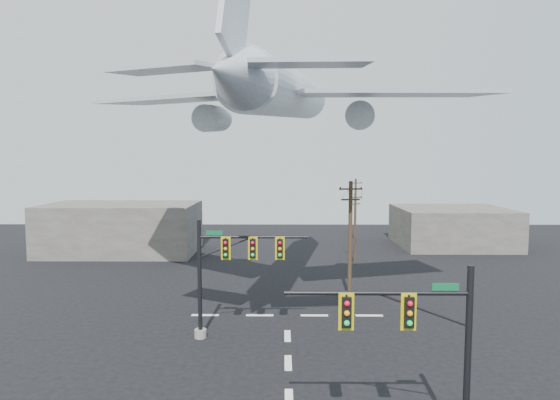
{
  "coord_description": "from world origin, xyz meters",
  "views": [
    {
      "loc": [
        -0.27,
        -21.29,
        11.37
      ],
      "look_at": [
        -0.46,
        5.0,
        9.09
      ],
      "focal_mm": 30.0,
      "sensor_mm": 36.0,
      "label": 1
    }
  ],
  "objects_px": {
    "signal_mast_far": "(226,272)",
    "airliner": "(285,94)",
    "utility_pole_c": "(355,208)",
    "utility_pole_a": "(350,237)",
    "utility_pole_b": "(355,227)",
    "signal_mast_near": "(428,355)"
  },
  "relations": [
    {
      "from": "utility_pole_a",
      "to": "utility_pole_b",
      "type": "bearing_deg",
      "value": 72.02
    },
    {
      "from": "utility_pole_a",
      "to": "utility_pole_c",
      "type": "height_order",
      "value": "utility_pole_a"
    },
    {
      "from": "signal_mast_far",
      "to": "airliner",
      "type": "height_order",
      "value": "airliner"
    },
    {
      "from": "utility_pole_a",
      "to": "utility_pole_c",
      "type": "bearing_deg",
      "value": 72.88
    },
    {
      "from": "utility_pole_b",
      "to": "signal_mast_near",
      "type": "bearing_deg",
      "value": -114.68
    },
    {
      "from": "signal_mast_near",
      "to": "utility_pole_a",
      "type": "relative_size",
      "value": 0.77
    },
    {
      "from": "signal_mast_near",
      "to": "utility_pole_b",
      "type": "distance_m",
      "value": 33.39
    },
    {
      "from": "signal_mast_near",
      "to": "signal_mast_far",
      "type": "relative_size",
      "value": 0.98
    },
    {
      "from": "utility_pole_a",
      "to": "airliner",
      "type": "height_order",
      "value": "airliner"
    },
    {
      "from": "utility_pole_c",
      "to": "utility_pole_a",
      "type": "bearing_deg",
      "value": -89.16
    },
    {
      "from": "signal_mast_far",
      "to": "utility_pole_a",
      "type": "xyz_separation_m",
      "value": [
        9.04,
        8.71,
        0.75
      ]
    },
    {
      "from": "signal_mast_far",
      "to": "airliner",
      "type": "bearing_deg",
      "value": 62.68
    },
    {
      "from": "utility_pole_b",
      "to": "airliner",
      "type": "bearing_deg",
      "value": -138.87
    },
    {
      "from": "signal_mast_near",
      "to": "utility_pole_b",
      "type": "height_order",
      "value": "utility_pole_b"
    },
    {
      "from": "signal_mast_near",
      "to": "airliner",
      "type": "relative_size",
      "value": 0.22
    },
    {
      "from": "signal_mast_far",
      "to": "airliner",
      "type": "xyz_separation_m",
      "value": [
        3.74,
        7.23,
        12.04
      ]
    },
    {
      "from": "utility_pole_c",
      "to": "airliner",
      "type": "xyz_separation_m",
      "value": [
        -10.08,
        -29.73,
        11.81
      ]
    },
    {
      "from": "utility_pole_b",
      "to": "airliner",
      "type": "height_order",
      "value": "airliner"
    },
    {
      "from": "signal_mast_near",
      "to": "signal_mast_far",
      "type": "distance_m",
      "value": 14.86
    },
    {
      "from": "signal_mast_near",
      "to": "utility_pole_b",
      "type": "xyz_separation_m",
      "value": [
        2.31,
        33.31,
        0.08
      ]
    },
    {
      "from": "signal_mast_far",
      "to": "airliner",
      "type": "distance_m",
      "value": 14.54
    },
    {
      "from": "utility_pole_c",
      "to": "airliner",
      "type": "relative_size",
      "value": 0.26
    }
  ]
}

